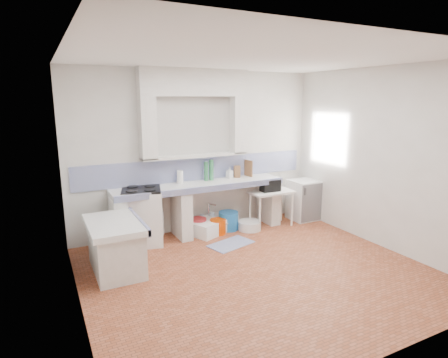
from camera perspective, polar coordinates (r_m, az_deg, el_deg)
name	(u,v)px	position (r m, az deg, el deg)	size (l,w,h in m)	color
floor	(257,271)	(5.26, 5.08, -13.90)	(4.50, 4.50, 0.00)	#9F5337
ceiling	(261,57)	(4.75, 5.74, 18.09)	(4.50, 4.50, 0.00)	silver
wall_back	(198,152)	(6.56, -3.96, 4.20)	(4.50, 4.50, 0.00)	silver
wall_front	(389,212)	(3.34, 24.02, -4.61)	(4.50, 4.50, 0.00)	silver
wall_left	(72,190)	(4.10, -22.29, -1.50)	(4.50, 4.50, 0.00)	silver
wall_right	(382,159)	(6.29, 23.04, 2.91)	(4.50, 4.50, 0.00)	silver
alcove_mass	(195,82)	(6.35, -4.52, 14.55)	(1.90, 0.25, 0.45)	silver
window_frame	(336,138)	(7.21, 16.80, 6.02)	(0.35, 0.86, 1.06)	#3C2513
lace_valance	(331,117)	(7.08, 16.13, 9.05)	(0.01, 0.84, 0.24)	white
counter_slab	(200,186)	(6.35, -3.66, -1.02)	(3.00, 0.60, 0.08)	white
counter_lip	(207,189)	(6.10, -2.62, -1.55)	(3.00, 0.04, 0.10)	navy
counter_pier_left	(118,223)	(6.08, -15.88, -6.47)	(0.20, 0.55, 0.82)	silver
counter_pier_mid	(182,214)	(6.35, -6.52, -5.30)	(0.20, 0.55, 0.82)	silver
counter_pier_right	(268,201)	(7.11, 6.82, -3.38)	(0.20, 0.55, 0.82)	silver
peninsula_top	(114,224)	(5.23, -16.47, -6.71)	(0.70, 1.10, 0.08)	white
peninsula_base	(116,249)	(5.35, -16.24, -10.26)	(0.60, 1.00, 0.62)	silver
peninsula_lip	(139,221)	(5.29, -12.94, -6.29)	(0.04, 1.10, 0.10)	navy
backsplash	(199,169)	(6.60, -3.87, 1.60)	(4.27, 0.03, 0.40)	navy
stove	(142,217)	(6.17, -12.41, -5.72)	(0.62, 0.60, 0.88)	white
sink	(213,226)	(6.64, -1.69, -7.18)	(0.88, 0.48, 0.21)	white
side_table	(271,208)	(6.92, 7.24, -4.51)	(0.79, 0.44, 0.04)	white
fridge	(303,200)	(7.41, 12.08, -3.14)	(0.50, 0.50, 0.77)	white
bucket_red	(198,226)	(6.55, -3.99, -7.20)	(0.29, 0.29, 0.27)	#B22327
bucket_orange	(218,227)	(6.53, -0.94, -7.30)	(0.28, 0.28, 0.26)	#D93F00
bucket_blue	(228,221)	(6.72, 0.67, -6.42)	(0.35, 0.35, 0.33)	#1D69B4
basin_white	(250,225)	(6.76, 3.94, -7.11)	(0.41, 0.41, 0.16)	white
water_bottle_a	(202,222)	(6.72, -3.36, -6.64)	(0.08, 0.08, 0.29)	silver
water_bottle_b	(212,220)	(6.77, -1.83, -6.36)	(0.08, 0.08, 0.31)	silver
black_bag	(270,185)	(6.80, 7.10, -0.98)	(0.34, 0.20, 0.22)	black
green_bottle_a	(206,171)	(6.51, -2.77, 1.18)	(0.07, 0.07, 0.33)	#2C6F44
green_bottle_b	(211,170)	(6.55, -1.95, 1.37)	(0.08, 0.08, 0.36)	#2C6F44
knife_block	(237,172)	(6.80, 2.02, 1.14)	(0.11, 0.09, 0.22)	brown
cutting_board	(248,168)	(6.91, 3.77, 1.66)	(0.02, 0.22, 0.30)	brown
paper_towel	(180,177)	(6.35, -6.77, 0.29)	(0.11, 0.11, 0.22)	white
soap_bottle	(229,172)	(6.72, 0.85, 1.01)	(0.09, 0.10, 0.21)	white
rug	(231,244)	(6.12, 1.07, -9.93)	(0.72, 0.41, 0.01)	#3B4788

